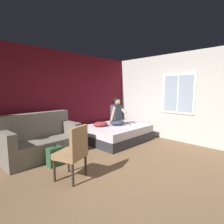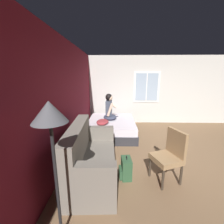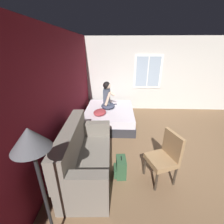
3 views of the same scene
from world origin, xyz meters
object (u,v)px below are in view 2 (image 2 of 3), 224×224
object	(u,v)px
couch	(90,158)
cell_phone	(116,116)
person_seated	(109,109)
side_chair	(170,154)
floor_lamp	(51,127)
throw_pillow	(103,122)
backpack	(126,168)
bed	(111,127)

from	to	relation	value
couch	cell_phone	distance (m)	2.74
couch	person_seated	xyz separation A→B (m)	(2.35, -0.29, 0.44)
side_chair	floor_lamp	xyz separation A→B (m)	(-1.10, 1.65, 0.90)
couch	person_seated	distance (m)	2.41
throw_pillow	backpack	bearing A→B (deg)	-161.85
person_seated	backpack	size ratio (longest dim) A/B	1.91
couch	floor_lamp	distance (m)	1.56
couch	floor_lamp	bearing A→B (deg)	172.12
person_seated	floor_lamp	world-z (taller)	floor_lamp
couch	cell_phone	world-z (taller)	couch
cell_phone	floor_lamp	world-z (taller)	floor_lamp
person_seated	backpack	world-z (taller)	person_seated
cell_phone	backpack	bearing A→B (deg)	-26.51
bed	throw_pillow	distance (m)	0.60
bed	couch	distance (m)	2.29
bed	floor_lamp	bearing A→B (deg)	171.43
couch	floor_lamp	xyz separation A→B (m)	(-1.15, 0.16, 1.04)
person_seated	throw_pillow	size ratio (longest dim) A/B	1.82
throw_pillow	floor_lamp	distance (m)	3.11
side_chair	cell_phone	bearing A→B (deg)	19.39
couch	backpack	xyz separation A→B (m)	(-0.01, -0.69, -0.20)
couch	backpack	bearing A→B (deg)	-91.17
couch	person_seated	size ratio (longest dim) A/B	1.98
person_seated	throw_pillow	world-z (taller)	person_seated
throw_pillow	couch	bearing A→B (deg)	177.08
couch	throw_pillow	distance (m)	1.83
person_seated	backpack	bearing A→B (deg)	-170.20
throw_pillow	floor_lamp	world-z (taller)	floor_lamp
person_seated	bed	bearing A→B (deg)	-143.83
floor_lamp	side_chair	bearing A→B (deg)	-56.22
person_seated	throw_pillow	xyz separation A→B (m)	(-0.53, 0.19, -0.29)
backpack	throw_pillow	bearing A→B (deg)	18.15
side_chair	throw_pillow	world-z (taller)	side_chair
bed	throw_pillow	bearing A→B (deg)	149.01
couch	person_seated	world-z (taller)	person_seated
couch	cell_phone	xyz separation A→B (m)	(2.69, -0.52, 0.09)
throw_pillow	floor_lamp	xyz separation A→B (m)	(-2.97, 0.25, 0.88)
backpack	floor_lamp	size ratio (longest dim) A/B	0.27
couch	cell_phone	size ratio (longest dim) A/B	12.06
side_chair	floor_lamp	distance (m)	2.18
backpack	floor_lamp	bearing A→B (deg)	143.16
bed	person_seated	distance (m)	0.61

